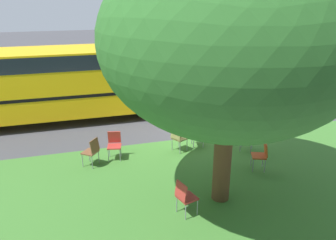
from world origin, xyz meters
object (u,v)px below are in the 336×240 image
at_px(chair_2, 261,154).
at_px(chair_4, 196,132).
at_px(chair_0, 178,137).
at_px(parked_car, 219,91).
at_px(chair_3, 114,143).
at_px(chair_5, 185,196).
at_px(chair_1, 92,150).
at_px(school_bus, 63,78).
at_px(chair_6, 249,136).
at_px(street_tree, 230,40).

height_order(chair_2, chair_4, same).
relative_size(chair_0, chair_2, 1.00).
bearing_deg(parked_car, chair_3, 34.99).
bearing_deg(chair_4, chair_2, 121.88).
bearing_deg(parked_car, chair_5, 60.40).
relative_size(chair_3, chair_4, 1.00).
relative_size(chair_1, school_bus, 0.08).
height_order(chair_0, chair_6, same).
bearing_deg(chair_5, street_tree, -160.23).
relative_size(chair_0, chair_6, 1.00).
distance_m(street_tree, chair_5, 3.63).
bearing_deg(chair_6, school_bus, -39.21).
distance_m(chair_0, chair_5, 3.37).
distance_m(chair_2, school_bus, 8.21).
distance_m(chair_3, parked_car, 6.27).
bearing_deg(chair_1, chair_6, 175.93).
xyz_separation_m(chair_0, chair_3, (2.07, -0.08, 0.00)).
relative_size(street_tree, chair_3, 6.89).
bearing_deg(school_bus, chair_0, 130.49).
bearing_deg(chair_2, chair_4, -58.12).
height_order(chair_3, chair_6, same).
relative_size(chair_1, chair_4, 1.00).
relative_size(chair_3, chair_6, 1.00).
distance_m(parked_car, school_bus, 6.67).
relative_size(street_tree, school_bus, 0.58).
relative_size(chair_3, parked_car, 0.24).
distance_m(chair_0, parked_car, 4.79).
xyz_separation_m(street_tree, chair_0, (0.23, -2.86, -3.43)).
distance_m(street_tree, chair_6, 4.59).
height_order(chair_3, chair_5, same).
bearing_deg(chair_2, street_tree, 30.52).
bearing_deg(chair_0, chair_5, 75.06).
distance_m(chair_0, chair_2, 2.69).
relative_size(street_tree, chair_4, 6.89).
xyz_separation_m(chair_6, parked_car, (-0.80, -4.26, 0.32)).
xyz_separation_m(chair_6, school_bus, (5.79, -4.73, 1.24)).
bearing_deg(chair_3, chair_2, 154.81).
xyz_separation_m(street_tree, chair_1, (3.00, -2.63, -3.43)).
relative_size(chair_6, school_bus, 0.08).
height_order(street_tree, school_bus, street_tree).
xyz_separation_m(chair_4, school_bus, (4.22, -3.90, 1.24)).
distance_m(chair_1, chair_5, 3.57).
distance_m(chair_4, chair_5, 3.83).
height_order(chair_5, parked_car, parked_car).
bearing_deg(chair_3, school_bus, -70.19).
relative_size(chair_2, chair_3, 1.00).
xyz_separation_m(chair_0, chair_6, (-2.26, 0.59, 0.00)).
distance_m(chair_5, parked_car, 7.97).
xyz_separation_m(street_tree, chair_5, (1.09, 0.39, -3.43)).
xyz_separation_m(street_tree, chair_4, (-0.47, -3.10, -3.43)).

